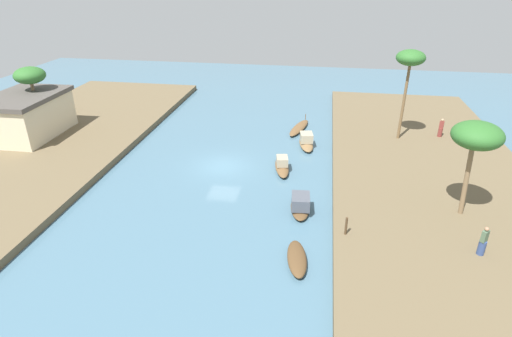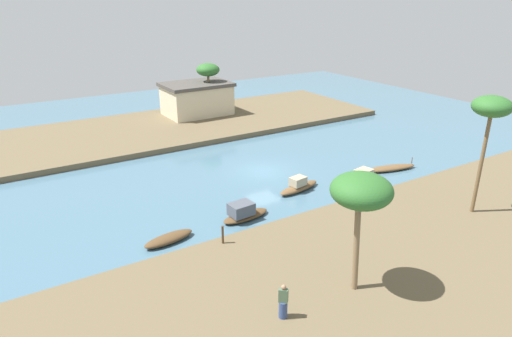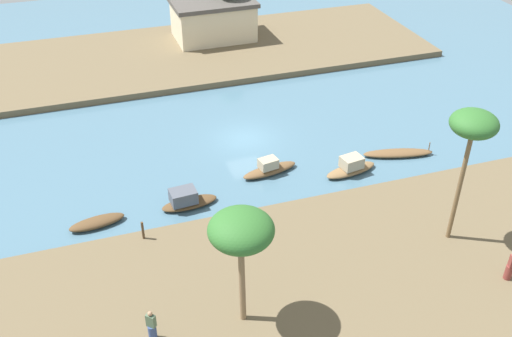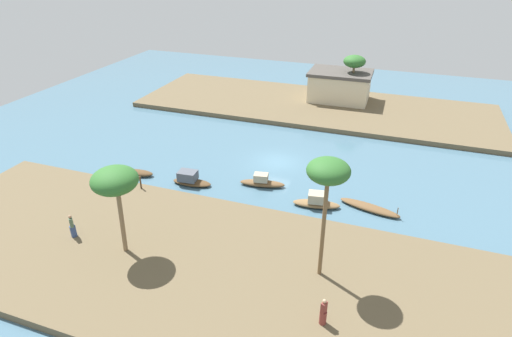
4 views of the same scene
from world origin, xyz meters
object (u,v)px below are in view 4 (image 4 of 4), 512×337
(sampan_downstream_large, at_px, (190,179))
(riverside_building, at_px, (340,86))
(palm_tree_left_far, at_px, (328,174))
(palm_tree_right_tall, at_px, (354,62))
(sampan_with_red_awning, at_px, (262,182))
(sampan_near_left_bank, at_px, (317,202))
(sampan_upstream_small, at_px, (370,208))
(palm_tree_left_near, at_px, (115,182))
(person_by_mooring, at_px, (323,314))
(person_on_near_bank, at_px, (72,227))
(sampan_foreground, at_px, (136,173))
(mooring_post, at_px, (141,183))

(sampan_downstream_large, xyz_separation_m, riverside_building, (8.45, 25.49, 1.96))
(palm_tree_left_far, height_order, palm_tree_right_tall, palm_tree_left_far)
(palm_tree_left_far, bearing_deg, sampan_with_red_awning, 125.90)
(sampan_near_left_bank, distance_m, riverside_building, 25.50)
(sampan_upstream_small, distance_m, palm_tree_left_near, 19.26)
(palm_tree_right_tall, bearing_deg, person_by_mooring, -83.72)
(person_by_mooring, xyz_separation_m, palm_tree_left_far, (-0.99, 3.79, 6.34))
(person_on_near_bank, bearing_deg, sampan_near_left_bank, -101.78)
(sampan_near_left_bank, xyz_separation_m, riverside_building, (-2.70, 25.28, 2.00))
(sampan_foreground, relative_size, palm_tree_right_tall, 0.57)
(person_by_mooring, distance_m, riverside_building, 37.73)
(palm_tree_right_tall, height_order, riverside_building, palm_tree_right_tall)
(person_on_near_bank, relative_size, palm_tree_left_far, 0.22)
(palm_tree_left_far, bearing_deg, mooring_post, 162.27)
(sampan_downstream_large, height_order, palm_tree_left_far, palm_tree_left_far)
(sampan_foreground, bearing_deg, riverside_building, 53.33)
(sampan_upstream_small, relative_size, riverside_building, 0.63)
(sampan_downstream_large, bearing_deg, person_on_near_bank, -115.15)
(mooring_post, height_order, palm_tree_right_tall, palm_tree_right_tall)
(sampan_with_red_awning, height_order, sampan_near_left_bank, sampan_near_left_bank)
(sampan_with_red_awning, xyz_separation_m, person_by_mooring, (8.12, -13.65, 0.83))
(sampan_downstream_large, xyz_separation_m, sampan_upstream_small, (15.20, 1.14, -0.28))
(palm_tree_left_near, bearing_deg, palm_tree_left_far, 8.98)
(palm_tree_left_far, distance_m, riverside_building, 34.20)
(sampan_downstream_large, relative_size, riverside_building, 0.45)
(sampan_near_left_bank, bearing_deg, sampan_downstream_large, 171.74)
(sampan_with_red_awning, distance_m, palm_tree_left_far, 14.13)
(sampan_with_red_awning, relative_size, person_on_near_bank, 2.32)
(sampan_downstream_large, height_order, person_by_mooring, person_by_mooring)
(sampan_downstream_large, bearing_deg, sampan_foreground, 177.51)
(person_by_mooring, height_order, palm_tree_left_near, palm_tree_left_near)
(person_by_mooring, bearing_deg, sampan_downstream_large, -107.62)
(palm_tree_right_tall, bearing_deg, sampan_downstream_large, -111.51)
(sampan_foreground, bearing_deg, sampan_downstream_large, -6.37)
(palm_tree_left_near, bearing_deg, sampan_downstream_large, 92.80)
(person_on_near_bank, bearing_deg, sampan_downstream_large, -66.93)
(sampan_downstream_large, height_order, riverside_building, riverside_building)
(sampan_with_red_awning, height_order, palm_tree_left_far, palm_tree_left_far)
(person_by_mooring, distance_m, palm_tree_left_far, 7.45)
(mooring_post, xyz_separation_m, palm_tree_left_far, (16.18, -5.18, 6.46))
(sampan_foreground, height_order, palm_tree_right_tall, palm_tree_right_tall)
(sampan_with_red_awning, bearing_deg, sampan_upstream_small, -14.60)
(person_by_mooring, bearing_deg, sampan_with_red_awning, -126.97)
(person_on_near_bank, relative_size, person_by_mooring, 1.02)
(sampan_upstream_small, bearing_deg, person_on_near_bank, -135.73)
(riverside_building, bearing_deg, person_by_mooring, -82.24)
(palm_tree_left_near, bearing_deg, sampan_foreground, 121.02)
(person_on_near_bank, xyz_separation_m, mooring_post, (0.73, 7.20, -0.17))
(sampan_with_red_awning, distance_m, sampan_near_left_bank, 5.41)
(palm_tree_left_far, bearing_deg, sampan_upstream_small, 77.16)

